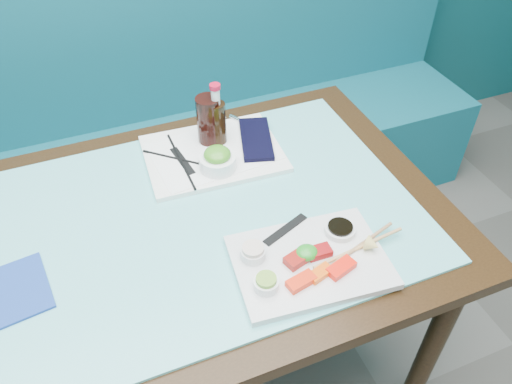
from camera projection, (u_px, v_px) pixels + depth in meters
name	position (u px, v px, depth m)	size (l,w,h in m)	color
booth_bench	(134.00, 151.00, 2.09)	(3.00, 0.56, 1.17)	#0F5664
dining_table	(181.00, 247.00, 1.32)	(1.40, 0.90, 0.75)	black
glass_top	(177.00, 224.00, 1.26)	(1.22, 0.76, 0.01)	#63C5C6
sashimi_plate	(310.00, 262.00, 1.16)	(0.35, 0.25, 0.02)	silver
salmon_left	(301.00, 281.00, 1.09)	(0.07, 0.03, 0.02)	#F62809
salmon_mid	(320.00, 273.00, 1.11)	(0.06, 0.03, 0.01)	#FF560A
salmon_right	(341.00, 268.00, 1.12)	(0.07, 0.03, 0.02)	#FF1A0A
tuna_left	(298.00, 259.00, 1.14)	(0.06, 0.04, 0.02)	maroon
tuna_right	(319.00, 252.00, 1.16)	(0.06, 0.03, 0.02)	maroon
seaweed_garnish	(307.00, 253.00, 1.15)	(0.05, 0.05, 0.03)	#20891F
ramekin_wasabi	(266.00, 284.00, 1.09)	(0.06, 0.06, 0.02)	white
wasabi_fill	(266.00, 279.00, 1.07)	(0.05, 0.05, 0.01)	#75A936
ramekin_ginger	(253.00, 254.00, 1.15)	(0.06, 0.06, 0.02)	white
ginger_fill	(253.00, 249.00, 1.14)	(0.05, 0.05, 0.01)	beige
soy_dish	(340.00, 230.00, 1.21)	(0.08, 0.08, 0.02)	silver
soy_fill	(340.00, 227.00, 1.20)	(0.06, 0.06, 0.01)	black
lemon_wedge	(372.00, 245.00, 1.16)	(0.04, 0.04, 0.03)	#F8DD75
chopstick_sleeve	(285.00, 229.00, 1.22)	(0.14, 0.02, 0.00)	black
wooden_chopstick_a	(355.00, 249.00, 1.17)	(0.01, 0.01, 0.26)	#9E704A
wooden_chopstick_b	(359.00, 248.00, 1.17)	(0.01, 0.01, 0.25)	tan
serving_tray	(213.00, 154.00, 1.46)	(0.39, 0.29, 0.01)	white
paper_placemat	(213.00, 151.00, 1.45)	(0.34, 0.24, 0.00)	white
seaweed_bowl	(218.00, 162.00, 1.38)	(0.10, 0.10, 0.04)	white
seaweed_salad	(217.00, 154.00, 1.36)	(0.08, 0.08, 0.04)	#419021
cola_glass	(209.00, 120.00, 1.44)	(0.07, 0.07, 0.15)	black
navy_pouch	(256.00, 139.00, 1.48)	(0.09, 0.20, 0.02)	black
fork	(242.00, 121.00, 1.55)	(0.01, 0.01, 0.10)	silver
black_chopstick_a	(181.00, 161.00, 1.41)	(0.01, 0.01, 0.26)	black
black_chopstick_b	(184.00, 160.00, 1.42)	(0.01, 0.01, 0.26)	black
tray_sleeve	(182.00, 161.00, 1.42)	(0.02, 0.13, 0.00)	black
cola_bottle_body	(217.00, 125.00, 1.45)	(0.05, 0.05, 0.15)	black
cola_bottle_neck	(216.00, 96.00, 1.38)	(0.02, 0.02, 0.05)	white
cola_bottle_cap	(215.00, 87.00, 1.36)	(0.03, 0.03, 0.01)	red
blue_napkin	(8.00, 294.00, 1.10)	(0.17, 0.17, 0.01)	navy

